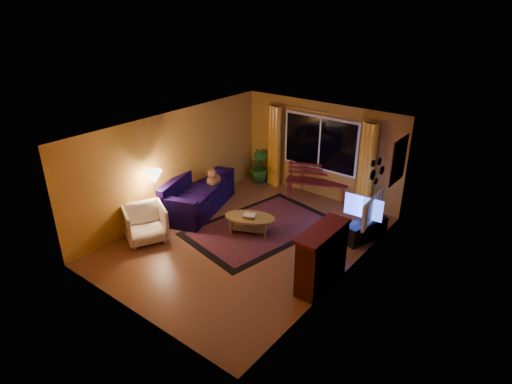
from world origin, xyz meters
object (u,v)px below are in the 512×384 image
Objects in this scene: sofa at (198,192)px; armchair at (145,222)px; coffee_table at (250,225)px; bench at (316,190)px; tv_console at (365,230)px; floor_lamp at (156,201)px.

sofa is 2.63× the size of armchair.
sofa is 1.77m from coffee_table.
bench is 2.22m from tv_console.
bench reaches higher than coffee_table.
bench is 4.16m from floor_lamp.
coffee_table is 2.54m from tv_console.
coffee_table is at bearing 31.69° from floor_lamp.
coffee_table is (-0.25, -2.47, -0.03)m from bench.
coffee_table is at bearing -17.81° from armchair.
tv_console is at bearing 31.83° from coffee_table.
floor_lamp reaches higher than sofa.
armchair is at bearing -137.70° from bench.
tv_console is at bearing -54.05° from bench.
bench is at bearing 166.33° from tv_console.
armchair is 0.60m from floor_lamp.
armchair reaches higher than coffee_table.
sofa reaches higher than tv_console.
tv_console is (3.96, 2.45, -0.48)m from floor_lamp.
armchair is 4.79m from tv_console.
floor_lamp is at bearing -143.01° from bench.
floor_lamp is (-0.19, 0.50, 0.26)m from armchair.
bench is 3.07m from sofa.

